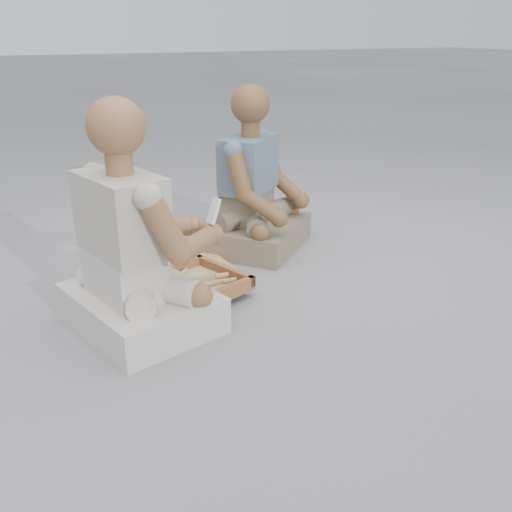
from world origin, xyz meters
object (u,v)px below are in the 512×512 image
carved_panel (173,274)px  craftsman (136,254)px  tool_tray (187,288)px  companion (255,196)px

carved_panel → craftsman: size_ratio=0.61×
tool_tray → craftsman: craftsman is taller
carved_panel → tool_tray: (-0.03, -0.30, 0.04)m
craftsman → companion: 1.13m
tool_tray → carved_panel: bearing=85.0°
carved_panel → companion: size_ratio=0.64×
carved_panel → companion: bearing=20.6°
tool_tray → craftsman: size_ratio=0.63×
craftsman → companion: craftsman is taller
carved_panel → companion: companion is taller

